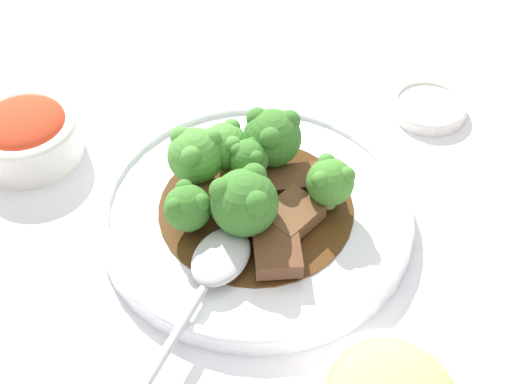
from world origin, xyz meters
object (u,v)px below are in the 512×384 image
at_px(beef_strip_3, 276,247).
at_px(sauce_dish, 429,107).
at_px(beef_strip_1, 292,215).
at_px(broccoli_floret_6, 225,145).
at_px(beef_strip_2, 295,184).
at_px(broccoli_floret_0, 244,202).
at_px(main_plate, 256,212).
at_px(serving_spoon, 210,275).
at_px(broccoli_floret_2, 272,137).
at_px(broccoli_floret_3, 249,159).
at_px(beef_strip_0, 224,195).
at_px(side_bowl_kimchi, 26,133).
at_px(broccoli_floret_4, 188,207).
at_px(broccoli_floret_1, 330,181).
at_px(broccoli_floret_5, 196,155).

distance_m(beef_strip_3, sauce_dish, 0.24).
bearing_deg(beef_strip_1, broccoli_floret_6, -170.07).
xyz_separation_m(beef_strip_2, broccoli_floret_0, (0.01, -0.06, 0.02)).
height_order(main_plate, serving_spoon, serving_spoon).
relative_size(broccoli_floret_2, broccoli_floret_6, 1.18).
distance_m(broccoli_floret_3, serving_spoon, 0.11).
relative_size(beef_strip_0, side_bowl_kimchi, 0.73).
relative_size(side_bowl_kimchi, sauce_dish, 1.34).
bearing_deg(broccoli_floret_4, side_bowl_kimchi, -157.59).
bearing_deg(side_bowl_kimchi, beef_strip_1, 33.85).
bearing_deg(beef_strip_3, broccoli_floret_0, -168.02).
height_order(beef_strip_0, broccoli_floret_2, broccoli_floret_2).
bearing_deg(broccoli_floret_1, main_plate, -122.90).
distance_m(main_plate, broccoli_floret_2, 0.06).
xyz_separation_m(beef_strip_0, sauce_dish, (-0.01, 0.23, -0.02)).
xyz_separation_m(beef_strip_3, broccoli_floret_2, (-0.08, 0.05, 0.03)).
xyz_separation_m(beef_strip_1, beef_strip_3, (0.02, -0.03, -0.00)).
bearing_deg(beef_strip_0, broccoli_floret_1, 54.38).
distance_m(broccoli_floret_0, broccoli_floret_5, 0.07).
xyz_separation_m(broccoli_floret_0, broccoli_floret_2, (-0.05, 0.06, 0.00)).
relative_size(beef_strip_0, broccoli_floret_5, 1.31).
bearing_deg(beef_strip_1, sauce_dish, 105.54).
xyz_separation_m(serving_spoon, sauce_dish, (-0.07, 0.28, -0.02)).
bearing_deg(side_bowl_kimchi, broccoli_floret_0, 28.34).
height_order(broccoli_floret_5, sauce_dish, broccoli_floret_5).
xyz_separation_m(broccoli_floret_2, broccoli_floret_6, (-0.02, -0.04, -0.00)).
bearing_deg(beef_strip_0, side_bowl_kimchi, -146.45).
distance_m(beef_strip_0, broccoli_floret_5, 0.04).
distance_m(broccoli_floret_1, broccoli_floret_2, 0.06).
distance_m(broccoli_floret_1, broccoli_floret_3, 0.07).
height_order(serving_spoon, sauce_dish, serving_spoon).
relative_size(broccoli_floret_1, broccoli_floret_5, 0.85).
xyz_separation_m(beef_strip_0, beef_strip_2, (0.02, 0.06, 0.00)).
bearing_deg(beef_strip_2, broccoli_floret_4, -97.73).
xyz_separation_m(beef_strip_3, broccoli_floret_0, (-0.03, -0.01, 0.02)).
xyz_separation_m(broccoli_floret_6, side_bowl_kimchi, (-0.13, -0.13, -0.02)).
bearing_deg(main_plate, sauce_dish, 96.69).
bearing_deg(broccoli_floret_0, broccoli_floret_4, -125.84).
height_order(broccoli_floret_0, broccoli_floret_2, same).
xyz_separation_m(beef_strip_1, side_bowl_kimchi, (-0.21, -0.14, -0.00)).
height_order(main_plate, broccoli_floret_2, broccoli_floret_2).
distance_m(beef_strip_0, broccoli_floret_2, 0.06).
bearing_deg(broccoli_floret_4, broccoli_floret_6, 123.76).
height_order(broccoli_floret_1, broccoli_floret_6, broccoli_floret_6).
height_order(broccoli_floret_2, serving_spoon, broccoli_floret_2).
xyz_separation_m(broccoli_floret_5, serving_spoon, (0.09, -0.04, -0.02)).
height_order(main_plate, sauce_dish, main_plate).
bearing_deg(beef_strip_1, broccoli_floret_4, -119.32).
relative_size(broccoli_floret_4, sauce_dish, 0.56).
relative_size(beef_strip_1, sauce_dish, 0.72).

